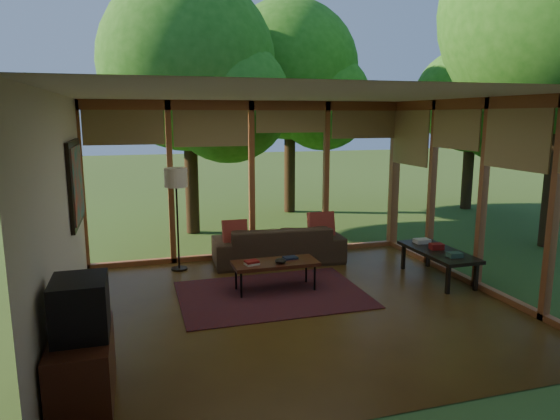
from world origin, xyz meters
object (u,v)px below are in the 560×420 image
object	(u,v)px
media_cabinet	(83,367)
coffee_table	(275,264)
sofa	(278,244)
floor_lamp	(176,183)
side_console	(438,253)
television	(80,307)

from	to	relation	value
media_cabinet	coffee_table	xyz separation A→B (m)	(2.37, 2.19, 0.09)
sofa	floor_lamp	xyz separation A→B (m)	(-1.65, 0.06, 1.09)
sofa	side_console	world-z (taller)	sofa
floor_lamp	coffee_table	distance (m)	2.10
television	side_console	bearing A→B (deg)	22.15
floor_lamp	side_console	world-z (taller)	floor_lamp
sofa	media_cabinet	xyz separation A→B (m)	(-2.80, -3.51, -0.02)
sofa	television	bearing A→B (deg)	54.93
floor_lamp	sofa	bearing A→B (deg)	-1.97
sofa	side_console	bearing A→B (deg)	146.69
media_cabinet	floor_lamp	xyz separation A→B (m)	(1.15, 3.57, 1.11)
media_cabinet	floor_lamp	size ratio (longest dim) A/B	0.61
television	side_console	world-z (taller)	television
sofa	coffee_table	size ratio (longest dim) A/B	1.81
sofa	floor_lamp	distance (m)	1.98
sofa	floor_lamp	size ratio (longest dim) A/B	1.32
side_console	media_cabinet	bearing A→B (deg)	-157.94
floor_lamp	side_console	distance (m)	4.17
floor_lamp	side_console	size ratio (longest dim) A/B	1.18
media_cabinet	television	size ratio (longest dim) A/B	1.82
television	side_console	size ratio (longest dim) A/B	0.39
coffee_table	television	bearing A→B (deg)	-137.03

